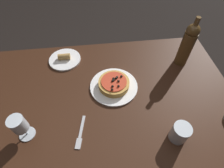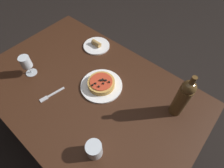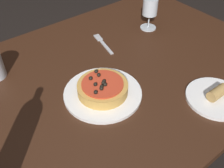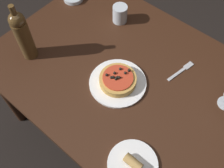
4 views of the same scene
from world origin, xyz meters
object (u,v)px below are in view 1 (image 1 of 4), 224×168
at_px(pizza, 114,83).
at_px(water_cup, 180,133).
at_px(fork, 80,134).
at_px(dinner_plate, 114,86).
at_px(side_plate, 65,59).
at_px(wine_glass, 19,125).
at_px(wine_bottle, 187,44).
at_px(dining_table, 105,106).

xyz_separation_m(pizza, water_cup, (0.26, -0.34, 0.02)).
bearing_deg(fork, water_cup, 93.14).
xyz_separation_m(dinner_plate, side_plate, (-0.30, 0.26, 0.00)).
height_order(wine_glass, fork, wine_glass).
bearing_deg(wine_glass, wine_bottle, 23.25).
distance_m(wine_glass, wine_bottle, 1.00).
distance_m(dining_table, side_plate, 0.43).
distance_m(fork, side_plate, 0.54).
bearing_deg(fork, side_plate, -157.81).
bearing_deg(dinner_plate, water_cup, -51.89).
bearing_deg(dinner_plate, wine_bottle, 18.59).
relative_size(dining_table, fork, 8.64).
bearing_deg(pizza, wine_bottle, 18.62).
distance_m(dinner_plate, pizza, 0.03).
distance_m(wine_glass, fork, 0.28).
distance_m(dining_table, wine_bottle, 0.61).
distance_m(dining_table, fork, 0.25).
height_order(dinner_plate, side_plate, side_plate).
height_order(dining_table, dinner_plate, dinner_plate).
bearing_deg(pizza, fork, -126.42).
bearing_deg(wine_bottle, dinner_plate, -161.41).
distance_m(pizza, water_cup, 0.43).
distance_m(wine_bottle, fork, 0.80).
bearing_deg(dining_table, side_plate, 124.71).
bearing_deg(water_cup, side_plate, 133.09).
distance_m(pizza, side_plate, 0.40).
xyz_separation_m(pizza, fork, (-0.20, -0.27, -0.03)).
bearing_deg(dining_table, wine_glass, -158.06).
bearing_deg(side_plate, water_cup, -46.91).
height_order(pizza, water_cup, water_cup).
xyz_separation_m(wine_bottle, side_plate, (-0.76, 0.11, -0.14)).
distance_m(dining_table, dinner_plate, 0.13).
xyz_separation_m(water_cup, fork, (-0.46, 0.07, -0.05)).
distance_m(dinner_plate, fork, 0.33).
distance_m(wine_bottle, side_plate, 0.78).
distance_m(water_cup, fork, 0.47).
xyz_separation_m(dinner_plate, wine_glass, (-0.45, -0.24, 0.10)).
height_order(dinner_plate, fork, dinner_plate).
bearing_deg(fork, wine_bottle, 134.32).
height_order(pizza, wine_bottle, wine_bottle).
relative_size(pizza, wine_glass, 1.18).
xyz_separation_m(wine_glass, side_plate, (0.16, 0.50, -0.09)).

